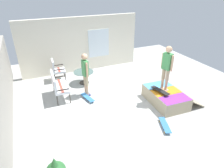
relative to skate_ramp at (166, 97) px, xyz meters
name	(u,v)px	position (x,y,z in m)	size (l,w,h in m)	color
ground_plane	(123,104)	(0.62, 1.50, -0.30)	(12.00, 12.00, 0.10)	#B2B2AD
back_wall_cinderblock	(2,104)	(0.62, 5.50, 0.75)	(9.00, 0.20, 2.01)	#9E998E
house_facade	(81,45)	(4.41, 1.99, 1.10)	(0.23, 6.00, 2.71)	silver
skate_ramp	(166,97)	(0.00, 0.00, 0.00)	(1.79, 1.85, 0.50)	tan
patio_bench	(57,84)	(2.03, 3.70, 0.36)	(1.27, 0.60, 1.02)	#2D2823
patio_chair_near_house	(56,68)	(3.67, 3.46, 0.36)	(0.66, 0.59, 1.02)	#2D2823
patio_table	(84,75)	(2.87, 2.40, 0.15)	(0.90, 0.90, 0.57)	#2D2823
person_watching	(85,72)	(1.78, 2.61, 0.80)	(0.48, 0.26, 1.79)	navy
person_skater	(167,65)	(0.11, 0.07, 1.26)	(0.46, 0.31, 1.72)	silver
skateboard_by_bench	(88,97)	(1.43, 2.69, -0.17)	(0.82, 0.38, 0.10)	#3372B2
skateboard_spare	(165,125)	(-1.20, 0.93, -0.17)	(0.82, 0.46, 0.10)	#3372B2
skateboard_on_ramp	(160,91)	(0.01, 0.31, 0.34)	(0.82, 0.36, 0.10)	black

